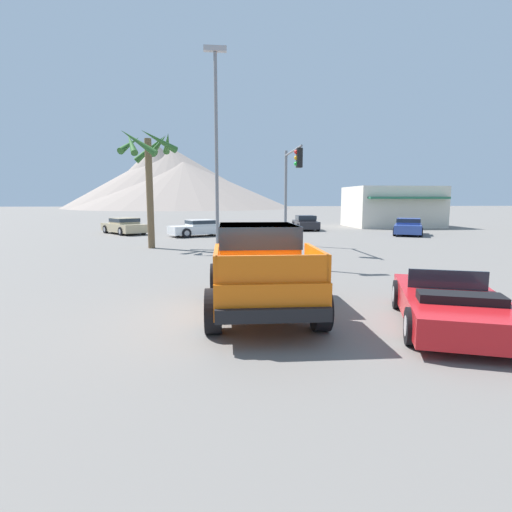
{
  "coord_description": "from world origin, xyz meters",
  "views": [
    {
      "loc": [
        -0.89,
        -8.58,
        2.56
      ],
      "look_at": [
        0.16,
        1.42,
        1.15
      ],
      "focal_mm": 28.0,
      "sensor_mm": 36.0,
      "label": 1
    }
  ],
  "objects": [
    {
      "name": "ground_plane",
      "position": [
        0.0,
        0.0,
        0.0
      ],
      "size": [
        320.0,
        320.0,
        0.0
      ],
      "primitive_type": "plane",
      "color": "slate"
    },
    {
      "name": "orange_pickup_truck",
      "position": [
        0.17,
        0.79,
        1.11
      ],
      "size": [
        2.53,
        5.23,
        1.95
      ],
      "rotation": [
        0.0,
        0.0,
        -0.03
      ],
      "color": "orange",
      "rests_on": "ground_plane"
    },
    {
      "name": "red_convertible_car",
      "position": [
        3.83,
        -1.22,
        0.44
      ],
      "size": [
        3.12,
        4.42,
        1.1
      ],
      "rotation": [
        0.0,
        0.0,
        -0.35
      ],
      "color": "red",
      "rests_on": "ground_plane"
    },
    {
      "name": "parked_car_tan",
      "position": [
        -7.74,
        22.8,
        0.62
      ],
      "size": [
        4.18,
        4.79,
        1.22
      ],
      "rotation": [
        0.0,
        0.0,
        0.63
      ],
      "color": "tan",
      "rests_on": "ground_plane"
    },
    {
      "name": "parked_car_dark",
      "position": [
        6.98,
        25.41,
        0.63
      ],
      "size": [
        2.03,
        4.48,
        1.25
      ],
      "rotation": [
        0.0,
        0.0,
        6.23
      ],
      "color": "#232328",
      "rests_on": "ground_plane"
    },
    {
      "name": "parked_car_white",
      "position": [
        -1.94,
        20.22,
        0.6
      ],
      "size": [
        4.53,
        3.35,
        1.16
      ],
      "rotation": [
        0.0,
        0.0,
        2.02
      ],
      "color": "white",
      "rests_on": "ground_plane"
    },
    {
      "name": "parked_car_blue",
      "position": [
        13.42,
        19.64,
        0.63
      ],
      "size": [
        3.61,
        4.65,
        1.23
      ],
      "rotation": [
        0.0,
        0.0,
        2.66
      ],
      "color": "#334C9E",
      "rests_on": "ground_plane"
    },
    {
      "name": "traffic_light_main",
      "position": [
        3.13,
        12.27,
        3.72
      ],
      "size": [
        0.38,
        4.08,
        5.28
      ],
      "rotation": [
        0.0,
        0.0,
        4.71
      ],
      "color": "slate",
      "rests_on": "ground_plane"
    },
    {
      "name": "street_lamp_post",
      "position": [
        -0.76,
        8.01,
        5.05
      ],
      "size": [
        0.9,
        0.24,
        8.51
      ],
      "color": "slate",
      "rests_on": "ground_plane"
    },
    {
      "name": "palm_tree_tall",
      "position": [
        -4.27,
        13.19,
        4.69
      ],
      "size": [
        3.09,
        2.99,
        6.18
      ],
      "color": "brown",
      "rests_on": "ground_plane"
    },
    {
      "name": "storefront_building",
      "position": [
        16.28,
        28.75,
        1.92
      ],
      "size": [
        8.19,
        6.79,
        3.83
      ],
      "color": "beige",
      "rests_on": "ground_plane"
    },
    {
      "name": "distant_mountain_range",
      "position": [
        -13.97,
        124.27,
        9.01
      ],
      "size": [
        72.28,
        76.19,
        20.68
      ],
      "color": "gray",
      "rests_on": "ground_plane"
    }
  ]
}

